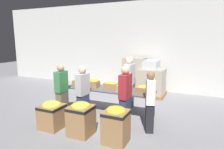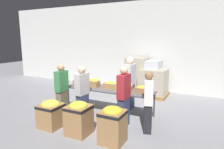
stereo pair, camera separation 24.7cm
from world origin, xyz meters
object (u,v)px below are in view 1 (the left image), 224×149
volunteer_0 (83,94)px  volunteer_3 (129,83)px  banana_box_4 (143,89)px  banana_box_3 (125,87)px  volunteer_2 (150,102)px  banana_box_1 (93,83)px  volunteer_1 (62,90)px  pallet_stack_1 (135,75)px  sorting_table (109,90)px  banana_box_0 (79,82)px  donation_bin_0 (52,114)px  donation_bin_2 (116,124)px  volunteer_4 (125,97)px  banana_box_2 (111,85)px  pallet_stack_0 (151,82)px  pallet_stack_2 (148,77)px  donation_bin_1 (81,118)px

volunteer_0 → volunteer_3: (0.88, 1.48, 0.08)m
banana_box_4 → banana_box_3: bearing=-175.2°
volunteer_2 → volunteer_3: 1.76m
banana_box_1 → banana_box_4: bearing=0.5°
volunteer_1 → volunteer_3: volunteer_3 is taller
volunteer_3 → pallet_stack_1: size_ratio=1.14×
sorting_table → banana_box_3: banana_box_3 is taller
volunteer_3 → banana_box_4: bearing=44.9°
banana_box_0 → donation_bin_0: size_ratio=0.56×
volunteer_1 → volunteer_3: size_ratio=0.91×
volunteer_3 → volunteer_1: bearing=-47.3°
banana_box_0 → donation_bin_2: (2.04, -1.63, -0.45)m
volunteer_4 → pallet_stack_1: bearing=15.2°
banana_box_3 → banana_box_2: bearing=167.2°
banana_box_4 → donation_bin_2: bearing=-96.4°
donation_bin_2 → pallet_stack_1: 4.50m
volunteer_1 → donation_bin_2: 2.35m
banana_box_0 → volunteer_0: 1.04m
volunteer_4 → pallet_stack_0: bearing=2.2°
banana_box_2 → volunteer_3: size_ratio=0.25×
volunteer_4 → donation_bin_2: bearing=-170.5°
banana_box_3 → volunteer_2: bearing=-34.6°
donation_bin_0 → volunteer_4: bearing=28.8°
banana_box_1 → volunteer_4: bearing=-25.0°
banana_box_1 → volunteer_3: bearing=36.6°
volunteer_3 → pallet_stack_2: size_ratio=1.22×
volunteer_0 → donation_bin_1: 1.00m
volunteer_2 → donation_bin_1: size_ratio=1.86×
pallet_stack_2 → banana_box_0: bearing=-120.9°
sorting_table → banana_box_0: 1.14m
donation_bin_1 → donation_bin_2: donation_bin_2 is taller
pallet_stack_1 → donation_bin_1: bearing=-89.4°
banana_box_1 → pallet_stack_2: pallet_stack_2 is taller
banana_box_2 → donation_bin_2: (0.88, -1.65, -0.45)m
volunteer_3 → donation_bin_1: bearing=-9.2°
volunteer_2 → pallet_stack_1: size_ratio=1.02×
pallet_stack_1 → banana_box_4: bearing=-67.5°
banana_box_2 → volunteer_0: volunteer_0 is taller
banana_box_0 → volunteer_1: 0.80m
donation_bin_0 → pallet_stack_0: bearing=68.2°
banana_box_1 → pallet_stack_1: 2.86m
banana_box_0 → pallet_stack_2: 3.23m
sorting_table → banana_box_4: size_ratio=6.89×
banana_box_1 → donation_bin_2: 2.22m
banana_box_2 → volunteer_1: 1.53m
volunteer_1 → pallet_stack_2: bearing=-28.4°
volunteer_3 → volunteer_2: bearing=38.1°
sorting_table → pallet_stack_2: pallet_stack_2 is taller
volunteer_2 → donation_bin_1: 1.76m
volunteer_2 → donation_bin_2: size_ratio=1.82×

